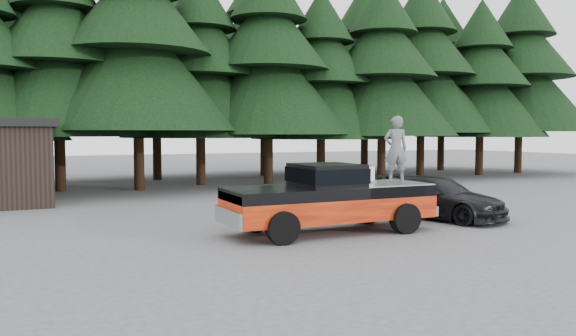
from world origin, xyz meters
name	(u,v)px	position (x,y,z in m)	size (l,w,h in m)	color
ground	(278,240)	(0.00, 0.00, 0.00)	(120.00, 120.00, 0.00)	#4D4D50
pickup_truck	(329,209)	(1.71, 0.39, 0.67)	(6.00, 2.04, 1.33)	#E93F0C
truck_cab	(326,175)	(1.61, 0.39, 1.62)	(1.66, 1.90, 0.59)	black
air_compressor	(360,175)	(2.82, 0.57, 1.55)	(0.66, 0.54, 0.45)	silver
man_on_bed	(396,149)	(3.99, 0.50, 2.30)	(0.71, 0.46, 1.94)	slate
parked_car	(436,197)	(6.18, 1.31, 0.67)	(1.89, 4.65, 1.35)	black
treeline	(155,40)	(0.42, 17.20, 7.72)	(60.15, 16.05, 17.50)	black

